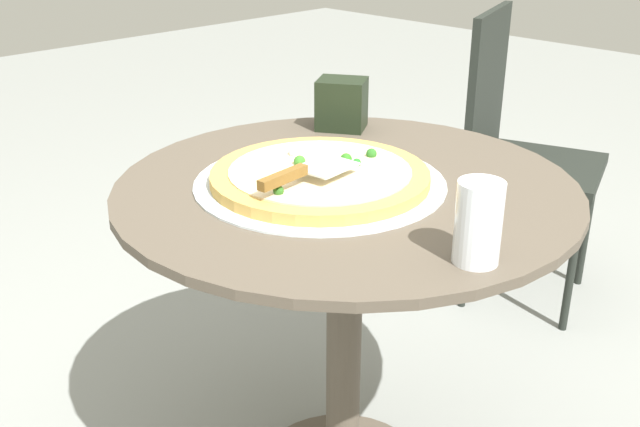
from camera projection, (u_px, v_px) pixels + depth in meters
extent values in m
cylinder|color=brown|center=(346.00, 187.00, 1.39)|extent=(0.87, 0.87, 0.02)
cylinder|color=brown|center=(344.00, 345.00, 1.53)|extent=(0.07, 0.07, 0.68)
cylinder|color=silver|center=(320.00, 182.00, 1.38)|extent=(0.47, 0.47, 0.00)
cylinder|color=tan|center=(320.00, 176.00, 1.37)|extent=(0.41, 0.41, 0.02)
cylinder|color=beige|center=(320.00, 170.00, 1.37)|extent=(0.34, 0.34, 0.00)
sphere|color=#367625|center=(300.00, 161.00, 1.39)|extent=(0.02, 0.02, 0.02)
sphere|color=#2B601E|center=(278.00, 190.00, 1.26)|extent=(0.02, 0.02, 0.02)
sphere|color=silver|center=(294.00, 152.00, 1.44)|extent=(0.02, 0.02, 0.02)
sphere|color=#226F26|center=(323.00, 171.00, 1.35)|extent=(0.01, 0.01, 0.01)
sphere|color=#2B6D1D|center=(346.00, 159.00, 1.40)|extent=(0.02, 0.02, 0.02)
sphere|color=#226D23|center=(358.00, 164.00, 1.38)|extent=(0.02, 0.02, 0.02)
sphere|color=#27621F|center=(371.00, 154.00, 1.43)|extent=(0.02, 0.02, 0.02)
cube|color=silver|center=(324.00, 166.00, 1.33)|extent=(0.09, 0.11, 0.00)
cube|color=brown|center=(285.00, 178.00, 1.25)|extent=(0.03, 0.11, 0.02)
cylinder|color=white|center=(478.00, 223.00, 1.07)|extent=(0.07, 0.07, 0.13)
cube|color=black|center=(342.00, 104.00, 1.67)|extent=(0.14, 0.13, 0.11)
cube|color=black|center=(537.00, 167.00, 2.25)|extent=(0.48, 0.48, 0.03)
cube|color=black|center=(487.00, 85.00, 2.23)|extent=(0.15, 0.36, 0.44)
cylinder|color=black|center=(587.00, 225.00, 2.41)|extent=(0.02, 0.02, 0.43)
cylinder|color=black|center=(572.00, 266.00, 2.15)|extent=(0.02, 0.02, 0.43)
cylinder|color=black|center=(491.00, 209.00, 2.54)|extent=(0.02, 0.02, 0.43)
cylinder|color=black|center=(467.00, 245.00, 2.28)|extent=(0.02, 0.02, 0.43)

